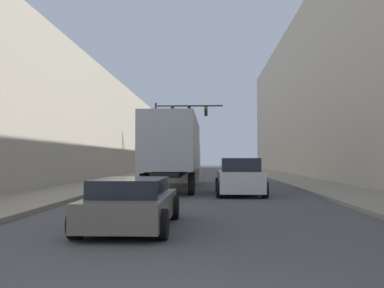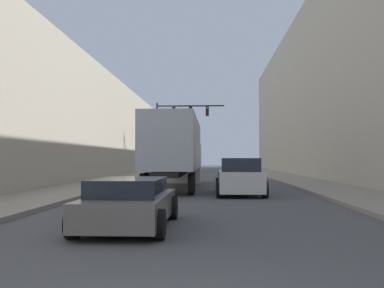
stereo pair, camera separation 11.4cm
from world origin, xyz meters
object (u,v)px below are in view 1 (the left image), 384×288
at_px(suv_car, 239,177).
at_px(traffic_signal_gantry, 173,124).
at_px(semi_truck, 176,150).
at_px(sedan_car, 132,203).

height_order(suv_car, traffic_signal_gantry, traffic_signal_gantry).
relative_size(suv_car, traffic_signal_gantry, 0.69).
bearing_deg(semi_truck, traffic_signal_gantry, 95.60).
distance_m(suv_car, traffic_signal_gantry, 21.34).
relative_size(semi_truck, suv_car, 2.74).
bearing_deg(semi_truck, suv_car, -55.10).
relative_size(sedan_car, traffic_signal_gantry, 0.62).
bearing_deg(sedan_car, traffic_signal_gantry, 93.08).
bearing_deg(traffic_signal_gantry, sedan_car, -86.92).
bearing_deg(sedan_car, semi_truck, 90.33).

